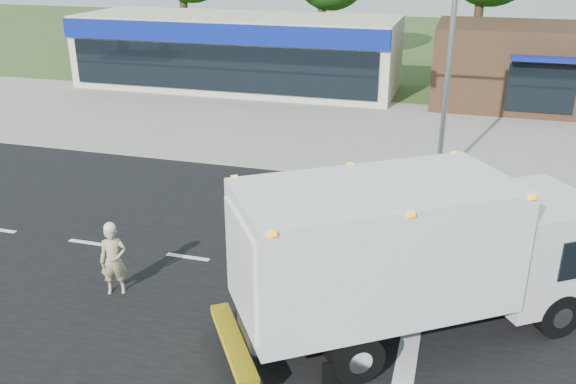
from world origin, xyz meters
name	(u,v)px	position (x,y,z in m)	size (l,w,h in m)	color
ground	(297,273)	(0.00, 0.00, 0.00)	(120.00, 120.00, 0.00)	#385123
road_asphalt	(297,273)	(0.00, 0.00, 0.00)	(60.00, 14.00, 0.02)	black
sidewalk	(356,166)	(0.00, 8.20, 0.06)	(60.00, 2.40, 0.12)	gray
parking_apron	(378,125)	(0.00, 14.00, 0.01)	(60.00, 9.00, 0.02)	gray
lane_markings	(339,310)	(1.35, -1.35, 0.02)	(55.20, 7.00, 0.01)	silver
ems_box_truck	(413,249)	(2.88, -1.81, 2.02)	(7.91, 6.42, 3.50)	black
emergency_worker	(113,259)	(-3.89, -2.04, 0.90)	(0.74, 0.64, 1.83)	tan
retail_strip_mall	(237,52)	(-9.00, 19.93, 2.01)	(18.00, 6.20, 4.00)	beige
brown_storefront	(537,66)	(7.00, 19.98, 2.00)	(10.00, 6.70, 4.00)	#382316
traffic_signal_pole	(431,36)	(2.35, 7.60, 4.92)	(3.51, 0.25, 8.00)	gray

